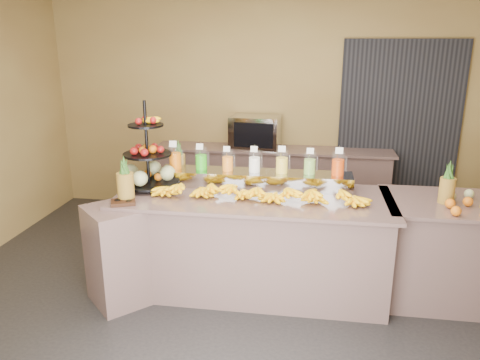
% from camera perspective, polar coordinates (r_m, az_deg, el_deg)
% --- Properties ---
extents(ground, '(6.00, 6.00, 0.00)m').
position_cam_1_polar(ground, '(4.38, 1.08, -14.82)').
color(ground, black).
rests_on(ground, ground).
extents(room_envelope, '(6.04, 5.02, 2.82)m').
position_cam_1_polar(room_envelope, '(4.51, 4.97, 11.41)').
color(room_envelope, olive).
rests_on(room_envelope, ground).
extents(buffet_counter, '(2.75, 1.25, 0.93)m').
position_cam_1_polar(buffet_counter, '(4.40, 0.06, -7.77)').
color(buffet_counter, gray).
rests_on(buffet_counter, ground).
extents(right_counter, '(1.08, 0.88, 0.93)m').
position_cam_1_polar(right_counter, '(4.65, 23.28, -7.82)').
color(right_counter, gray).
rests_on(right_counter, ground).
extents(back_ledge, '(3.10, 0.55, 0.93)m').
position_cam_1_polar(back_ledge, '(6.24, 3.84, -0.25)').
color(back_ledge, gray).
rests_on(back_ledge, ground).
extents(pitcher_tray, '(1.85, 0.30, 0.15)m').
position_cam_1_polar(pitcher_tray, '(4.50, 1.77, 0.12)').
color(pitcher_tray, gray).
rests_on(pitcher_tray, buffet_counter).
extents(juice_pitcher_orange_a, '(0.12, 0.13, 0.30)m').
position_cam_1_polar(juice_pitcher_orange_a, '(4.60, -7.91, 2.63)').
color(juice_pitcher_orange_a, silver).
rests_on(juice_pitcher_orange_a, pitcher_tray).
extents(juice_pitcher_green, '(0.11, 0.12, 0.28)m').
position_cam_1_polar(juice_pitcher_green, '(4.54, -4.75, 2.44)').
color(juice_pitcher_green, silver).
rests_on(juice_pitcher_green, pitcher_tray).
extents(juice_pitcher_orange_b, '(0.11, 0.11, 0.26)m').
position_cam_1_polar(juice_pitcher_orange_b, '(4.49, -1.51, 2.25)').
color(juice_pitcher_orange_b, silver).
rests_on(juice_pitcher_orange_b, pitcher_tray).
extents(juice_pitcher_milk, '(0.11, 0.12, 0.27)m').
position_cam_1_polar(juice_pitcher_milk, '(4.45, 1.79, 2.16)').
color(juice_pitcher_milk, silver).
rests_on(juice_pitcher_milk, pitcher_tray).
extents(juice_pitcher_lemon, '(0.12, 0.12, 0.28)m').
position_cam_1_polar(juice_pitcher_lemon, '(4.43, 5.13, 2.08)').
color(juice_pitcher_lemon, silver).
rests_on(juice_pitcher_lemon, pitcher_tray).
extents(juice_pitcher_lime, '(0.11, 0.12, 0.27)m').
position_cam_1_polar(juice_pitcher_lime, '(4.42, 8.49, 1.89)').
color(juice_pitcher_lime, silver).
rests_on(juice_pitcher_lime, pitcher_tray).
extents(juice_pitcher_orange_c, '(0.12, 0.12, 0.29)m').
position_cam_1_polar(juice_pitcher_orange_c, '(4.43, 11.86, 1.80)').
color(juice_pitcher_orange_c, silver).
rests_on(juice_pitcher_orange_c, pitcher_tray).
extents(banana_heap, '(1.95, 0.18, 0.16)m').
position_cam_1_polar(banana_heap, '(4.15, 2.25, -1.27)').
color(banana_heap, yellow).
rests_on(banana_heap, buffet_counter).
extents(fruit_stand, '(0.72, 0.72, 0.83)m').
position_cam_1_polar(fruit_stand, '(4.53, -10.71, 1.76)').
color(fruit_stand, black).
rests_on(fruit_stand, buffet_counter).
extents(condiment_caddy, '(0.25, 0.22, 0.03)m').
position_cam_1_polar(condiment_caddy, '(4.16, -14.06, -2.65)').
color(condiment_caddy, black).
rests_on(condiment_caddy, buffet_counter).
extents(pineapple_left_a, '(0.15, 0.15, 0.41)m').
position_cam_1_polar(pineapple_left_a, '(4.20, -13.80, -0.47)').
color(pineapple_left_a, brown).
rests_on(pineapple_left_a, buffet_counter).
extents(pineapple_left_b, '(0.13, 0.13, 0.40)m').
position_cam_1_polar(pineapple_left_b, '(4.80, -7.45, 2.01)').
color(pineapple_left_b, brown).
rests_on(pineapple_left_b, buffet_counter).
extents(right_fruit_pile, '(0.43, 0.41, 0.22)m').
position_cam_1_polar(right_fruit_pile, '(4.34, 26.01, -2.32)').
color(right_fruit_pile, brown).
rests_on(right_fruit_pile, right_counter).
extents(oven_warmer, '(0.66, 0.49, 0.42)m').
position_cam_1_polar(oven_warmer, '(6.10, 1.90, 5.88)').
color(oven_warmer, gray).
rests_on(oven_warmer, back_ledge).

